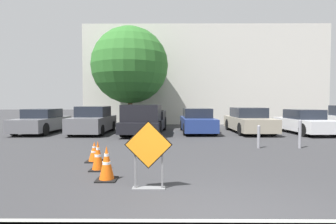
# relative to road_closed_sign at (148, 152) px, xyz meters

# --- Properties ---
(ground_plane) EXTENTS (96.00, 96.00, 0.00)m
(ground_plane) POSITION_rel_road_closed_sign_xyz_m (1.39, 8.24, -0.77)
(ground_plane) COLOR #333335
(road_closed_sign) EXTENTS (0.97, 0.20, 1.40)m
(road_closed_sign) POSITION_rel_road_closed_sign_xyz_m (0.00, 0.00, 0.00)
(road_closed_sign) COLOR black
(road_closed_sign) RESTS_ON ground_plane
(traffic_cone_nearest) EXTENTS (0.46, 0.46, 0.78)m
(traffic_cone_nearest) POSITION_rel_road_closed_sign_xyz_m (-1.00, 0.62, -0.39)
(traffic_cone_nearest) COLOR black
(traffic_cone_nearest) RESTS_ON ground_plane
(traffic_cone_second) EXTENTS (0.40, 0.40, 0.77)m
(traffic_cone_second) POSITION_rel_road_closed_sign_xyz_m (-1.43, 1.47, -0.39)
(traffic_cone_second) COLOR black
(traffic_cone_second) RESTS_ON ground_plane
(traffic_cone_third) EXTENTS (0.46, 0.46, 0.59)m
(traffic_cone_third) POSITION_rel_road_closed_sign_xyz_m (-1.80, 2.45, -0.48)
(traffic_cone_third) COLOR black
(traffic_cone_third) RESTS_ON ground_plane
(parked_car_nearest) EXTENTS (1.86, 4.19, 1.37)m
(parked_car_nearest) POSITION_rel_road_closed_sign_xyz_m (-6.89, 9.69, -0.12)
(parked_car_nearest) COLOR slate
(parked_car_nearest) RESTS_ON ground_plane
(parked_car_second) EXTENTS (1.88, 4.11, 1.52)m
(parked_car_second) POSITION_rel_road_closed_sign_xyz_m (-3.92, 9.57, -0.07)
(parked_car_second) COLOR slate
(parked_car_second) RESTS_ON ground_plane
(pickup_truck) EXTENTS (2.32, 5.45, 1.63)m
(pickup_truck) POSITION_rel_road_closed_sign_xyz_m (-0.96, 9.24, -0.03)
(pickup_truck) COLOR black
(pickup_truck) RESTS_ON ground_plane
(parked_car_third) EXTENTS (1.86, 4.10, 1.40)m
(parked_car_third) POSITION_rel_road_closed_sign_xyz_m (2.03, 9.88, -0.12)
(parked_car_third) COLOR navy
(parked_car_third) RESTS_ON ground_plane
(parked_car_fourth) EXTENTS (1.98, 4.53, 1.44)m
(parked_car_fourth) POSITION_rel_road_closed_sign_xyz_m (5.01, 9.93, -0.09)
(parked_car_fourth) COLOR #A39984
(parked_car_fourth) RESTS_ON ground_plane
(parked_car_fifth) EXTENTS (1.95, 4.11, 1.35)m
(parked_car_fifth) POSITION_rel_road_closed_sign_xyz_m (7.98, 9.42, -0.14)
(parked_car_fifth) COLOR silver
(parked_car_fifth) RESTS_ON ground_plane
(bollard_nearest) EXTENTS (0.12, 0.12, 0.89)m
(bollard_nearest) POSITION_rel_road_closed_sign_xyz_m (3.84, 4.76, -0.30)
(bollard_nearest) COLOR gray
(bollard_nearest) RESTS_ON ground_plane
(bollard_second) EXTENTS (0.12, 0.12, 1.10)m
(bollard_second) POSITION_rel_road_closed_sign_xyz_m (5.41, 4.76, -0.19)
(bollard_second) COLOR gray
(bollard_second) RESTS_ON ground_plane
(building_facade_backdrop) EXTENTS (19.38, 5.00, 7.88)m
(building_facade_backdrop) POSITION_rel_road_closed_sign_xyz_m (3.28, 17.85, 3.17)
(building_facade_backdrop) COLOR beige
(building_facade_backdrop) RESTS_ON ground_plane
(street_tree_behind_lot) EXTENTS (5.31, 5.31, 6.97)m
(street_tree_behind_lot) POSITION_rel_road_closed_sign_xyz_m (-2.33, 13.05, 3.55)
(street_tree_behind_lot) COLOR #513823
(street_tree_behind_lot) RESTS_ON ground_plane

